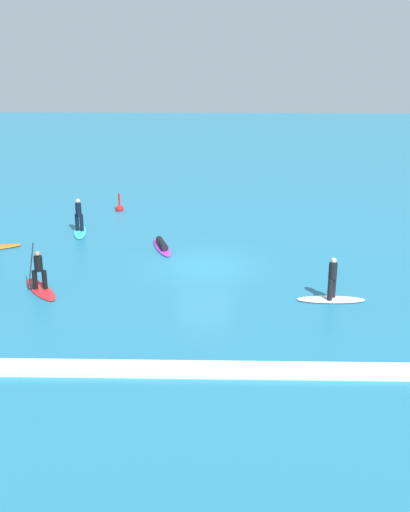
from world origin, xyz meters
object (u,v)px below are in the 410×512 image
Objects in this scene: surfer_on_white_board at (332,290)px; marker_buoy at (120,208)px; surfer_on_purple_board at (162,245)px; surfer_on_teal_board at (79,224)px; surfer_on_red_board at (40,280)px.

surfer_on_white_board is 2.32× the size of marker_buoy.
surfer_on_purple_board is at bearing 138.74° from surfer_on_white_board.
marker_buoy is at bearing 149.84° from surfer_on_teal_board.
surfer_on_teal_board is at bearing 143.01° from surfer_on_white_board.
surfer_on_white_board is at bearing -127.69° from surfer_on_red_board.
marker_buoy is (1.52, 4.47, -0.30)m from surfer_on_teal_board.
surfer_on_white_board is 9.95m from surfer_on_purple_board.
marker_buoy is at bearing -40.27° from surfer_on_red_board.
surfer_on_white_board is at bearing -147.86° from surfer_on_purple_board.
surfer_on_teal_board is (-12.20, 9.20, 0.03)m from surfer_on_white_board.
surfer_on_white_board is at bearing -52.01° from marker_buoy.
surfer_on_white_board reaches higher than marker_buoy.
surfer_on_red_board is (0.06, -8.36, -0.02)m from surfer_on_teal_board.
surfer_on_white_board is 12.17m from surfer_on_red_board.
marker_buoy is (-3.21, 7.11, 0.02)m from surfer_on_purple_board.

